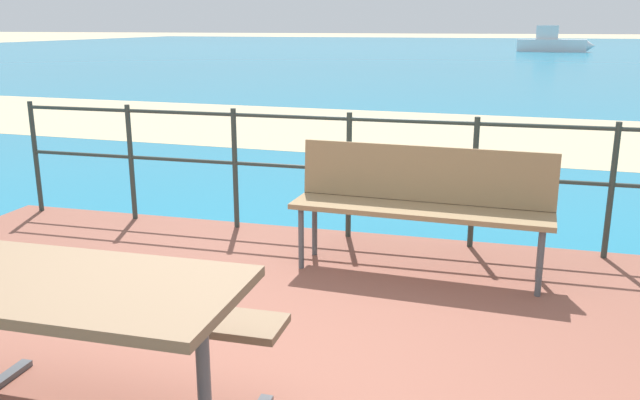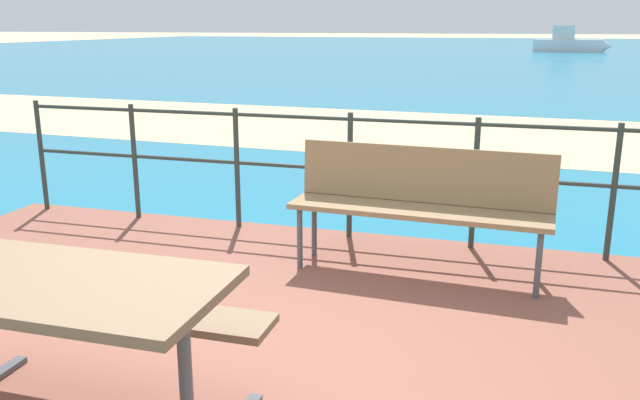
{
  "view_description": "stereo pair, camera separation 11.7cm",
  "coord_description": "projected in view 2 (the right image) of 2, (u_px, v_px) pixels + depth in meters",
  "views": [
    {
      "loc": [
        1.14,
        -2.61,
        1.76
      ],
      "look_at": [
        -0.14,
        2.09,
        0.46
      ],
      "focal_mm": 37.13,
      "sensor_mm": 36.0,
      "label": 1
    },
    {
      "loc": [
        1.25,
        -2.57,
        1.76
      ],
      "look_at": [
        -0.14,
        2.09,
        0.46
      ],
      "focal_mm": 37.13,
      "sensor_mm": 36.0,
      "label": 2
    }
  ],
  "objects": [
    {
      "name": "patio_paving",
      "position": [
        223.0,
        396.0,
        3.17
      ],
      "size": [
        6.4,
        5.2,
        0.06
      ],
      "primitive_type": "cube",
      "color": "brown",
      "rests_on": "ground"
    },
    {
      "name": "sea_water",
      "position": [
        499.0,
        53.0,
        40.22
      ],
      "size": [
        90.0,
        90.0,
        0.01
      ],
      "primitive_type": "cube",
      "color": "teal",
      "rests_on": "ground"
    },
    {
      "name": "beach_strip",
      "position": [
        437.0,
        132.0,
        11.0
      ],
      "size": [
        54.17,
        7.32,
        0.01
      ],
      "primitive_type": "cube",
      "rotation": [
        0.0,
        0.0,
        -0.05
      ],
      "color": "tan",
      "rests_on": "ground"
    },
    {
      "name": "picnic_table",
      "position": [
        28.0,
        327.0,
        2.5
      ],
      "size": [
        1.55,
        1.33,
        0.8
      ],
      "rotation": [
        0.0,
        0.0,
        0.01
      ],
      "color": "#7A6047",
      "rests_on": "patio_paving"
    },
    {
      "name": "park_bench",
      "position": [
        421.0,
        197.0,
        4.56
      ],
      "size": [
        1.8,
        0.5,
        0.87
      ],
      "rotation": [
        0.0,
        0.0,
        -0.05
      ],
      "color": "#8C704C",
      "rests_on": "patio_paving"
    },
    {
      "name": "railing_fence",
      "position": [
        350.0,
        161.0,
        5.29
      ],
      "size": [
        5.94,
        0.04,
        1.02
      ],
      "color": "#2D3833",
      "rests_on": "patio_paving"
    },
    {
      "name": "boat_near",
      "position": [
        569.0,
        44.0,
        41.74
      ],
      "size": [
        4.75,
        1.46,
        1.63
      ],
      "rotation": [
        0.0,
        0.0,
        6.19
      ],
      "color": "silver",
      "rests_on": "sea_water"
    }
  ]
}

